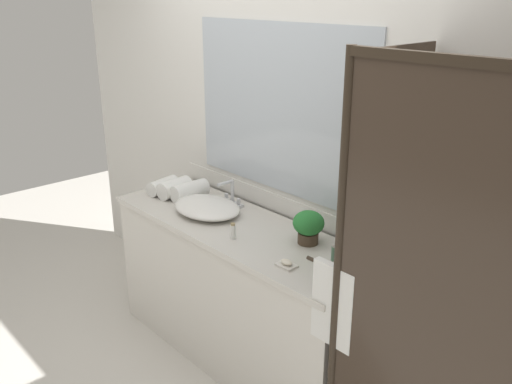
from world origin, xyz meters
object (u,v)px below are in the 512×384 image
at_px(rolled_towel_middle, 175,188).
at_px(amenity_bottle_body_wash, 353,256).
at_px(sink_basin, 207,207).
at_px(soap_dish, 286,264).
at_px(amenity_bottle_conditioner, 233,231).
at_px(potted_plant, 308,225).
at_px(amenity_bottle_lotion, 334,253).
at_px(rolled_towel_near_edge, 163,186).
at_px(rolled_towel_far_edge, 190,191).
at_px(faucet, 231,197).

bearing_deg(rolled_towel_middle, amenity_bottle_body_wash, 4.42).
distance_m(sink_basin, rolled_towel_middle, 0.37).
distance_m(soap_dish, amenity_bottle_conditioner, 0.43).
bearing_deg(soap_dish, potted_plant, 111.41).
bearing_deg(sink_basin, amenity_bottle_body_wash, 7.15).
relative_size(amenity_bottle_lotion, rolled_towel_near_edge, 0.41).
xyz_separation_m(sink_basin, rolled_towel_far_edge, (-0.26, 0.06, 0.02)).
relative_size(faucet, amenity_bottle_lotion, 1.89).
distance_m(amenity_bottle_conditioner, amenity_bottle_lotion, 0.58).
distance_m(faucet, amenity_bottle_body_wash, 1.02).
bearing_deg(rolled_towel_near_edge, rolled_towel_middle, 10.57).
relative_size(amenity_bottle_conditioner, rolled_towel_far_edge, 0.38).
height_order(amenity_bottle_conditioner, rolled_towel_far_edge, rolled_towel_far_edge).
bearing_deg(rolled_towel_near_edge, amenity_bottle_conditioner, -7.97).
bearing_deg(rolled_towel_middle, rolled_towel_near_edge, -169.43).
height_order(rolled_towel_near_edge, rolled_towel_middle, rolled_towel_middle).
bearing_deg(rolled_towel_far_edge, amenity_bottle_conditioner, -15.91).
xyz_separation_m(faucet, rolled_towel_near_edge, (-0.48, -0.20, -0.01)).
height_order(faucet, rolled_towel_near_edge, faucet).
distance_m(amenity_bottle_body_wash, rolled_towel_middle, 1.39).
bearing_deg(rolled_towel_middle, faucet, 25.11).
bearing_deg(soap_dish, rolled_towel_near_edge, 174.06).
relative_size(faucet, potted_plant, 0.92).
bearing_deg(amenity_bottle_body_wash, soap_dish, -127.55).
xyz_separation_m(amenity_bottle_body_wash, rolled_towel_middle, (-1.39, -0.11, 0.02)).
bearing_deg(amenity_bottle_body_wash, rolled_towel_far_edge, -177.13).
bearing_deg(sink_basin, potted_plant, 11.22).
bearing_deg(soap_dish, amenity_bottle_body_wash, 52.45).
bearing_deg(rolled_towel_middle, rolled_towel_far_edge, 21.43).
bearing_deg(rolled_towel_near_edge, amenity_bottle_lotion, 3.53).
xyz_separation_m(faucet, rolled_towel_middle, (-0.37, -0.17, 0.00)).
relative_size(faucet, rolled_towel_far_edge, 0.69).
height_order(sink_basin, rolled_towel_near_edge, rolled_towel_near_edge).
height_order(faucet, amenity_bottle_lotion, faucet).
bearing_deg(soap_dish, amenity_bottle_conditioner, 178.29).
relative_size(potted_plant, rolled_towel_far_edge, 0.75).
height_order(amenity_bottle_conditioner, amenity_bottle_body_wash, amenity_bottle_conditioner).
height_order(potted_plant, rolled_towel_near_edge, potted_plant).
bearing_deg(rolled_towel_near_edge, sink_basin, 0.07).
relative_size(faucet, amenity_bottle_conditioner, 1.84).
height_order(amenity_bottle_conditioner, rolled_towel_near_edge, rolled_towel_near_edge).
xyz_separation_m(sink_basin, soap_dish, (0.81, -0.14, -0.02)).
distance_m(soap_dish, rolled_towel_middle, 1.20).
bearing_deg(amenity_bottle_conditioner, sink_basin, 162.49).
bearing_deg(rolled_towel_near_edge, rolled_towel_far_edge, 16.15).
bearing_deg(faucet, rolled_towel_near_edge, -157.98).
relative_size(soap_dish, amenity_bottle_conditioner, 1.08).
xyz_separation_m(amenity_bottle_lotion, rolled_towel_middle, (-1.30, -0.07, 0.02)).
height_order(sink_basin, faucet, faucet).
xyz_separation_m(sink_basin, potted_plant, (0.70, 0.14, 0.07)).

